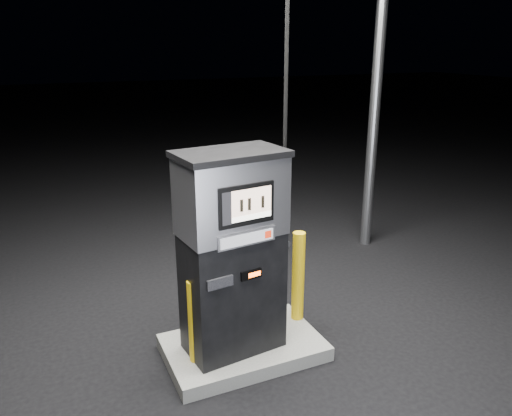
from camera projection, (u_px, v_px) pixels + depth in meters
name	position (u px, v px, depth m)	size (l,w,h in m)	color
ground	(243.00, 353.00, 5.25)	(80.00, 80.00, 0.00)	black
pump_island	(243.00, 347.00, 5.22)	(1.60, 1.00, 0.15)	slate
fuel_dispenser	(233.00, 252.00, 4.80)	(1.15, 0.71, 4.22)	black
bollard_left	(194.00, 322.00, 4.76)	(0.11, 0.11, 0.85)	yellow
bollard_right	(298.00, 276.00, 5.49)	(0.14, 0.14, 1.03)	yellow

